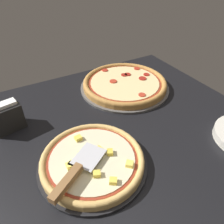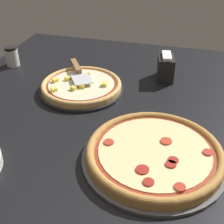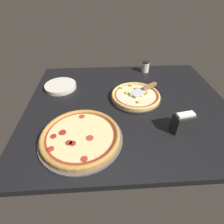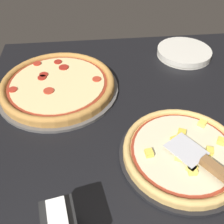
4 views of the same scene
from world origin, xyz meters
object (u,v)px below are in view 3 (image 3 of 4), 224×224
parmesan_shaker (145,67)px  napkin_holder (183,122)px  pizza_back (81,136)px  pizza_front (136,95)px  plate_stack (61,86)px  serving_spatula (147,88)px

parmesan_shaker → napkin_holder: napkin_holder is taller
pizza_back → pizza_front: bearing=-134.1°
plate_stack → parmesan_shaker: 68.99cm
pizza_front → serving_spatula: (-7.90, -4.52, 2.80)cm
pizza_front → serving_spatula: bearing=-150.2°
pizza_front → napkin_holder: bearing=122.1°
pizza_front → pizza_back: bearing=45.9°
pizza_back → parmesan_shaker: size_ratio=4.35×
pizza_back → serving_spatula: bearing=-136.7°
parmesan_shaker → napkin_holder: (-4.66, 68.87, 0.81)cm
plate_stack → napkin_holder: 84.21cm
parmesan_shaker → plate_stack: bearing=18.7°
pizza_front → plate_stack: (50.90, -16.44, -0.99)cm
serving_spatula → plate_stack: (58.80, -11.93, -3.79)cm
parmesan_shaker → pizza_front: bearing=69.6°
serving_spatula → parmesan_shaker: size_ratio=2.28×
pizza_front → parmesan_shaker: 41.20cm
pizza_front → pizza_back: (32.81, 33.83, 0.18)cm
pizza_front → napkin_holder: (-19.04, 30.31, 2.80)cm
parmesan_shaker → napkin_holder: size_ratio=0.79×
pizza_back → serving_spatula: (-40.71, -38.35, 2.63)cm
pizza_front → pizza_back: size_ratio=0.81×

